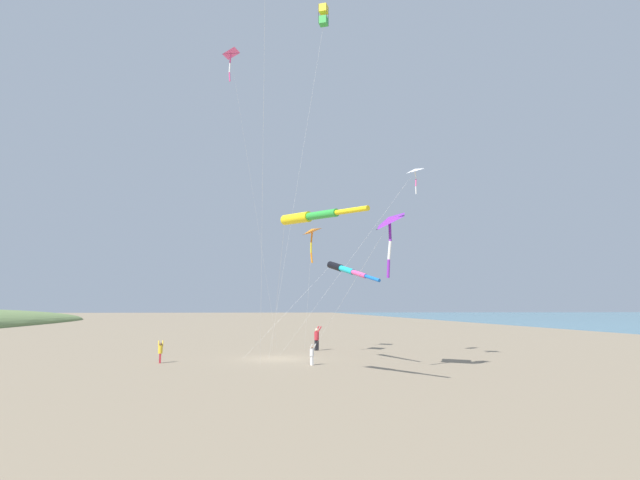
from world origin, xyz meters
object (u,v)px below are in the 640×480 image
person_adult_flyer (317,337)px  person_child_grey_jacket (160,351)px  kite_delta_long_streamer_left (312,232)px  kite_delta_teal_far_right (231,55)px  kite_windsock_red_high_left (310,217)px  kite_windsock_rainbow_low_near (346,270)px  person_child_green_jacket (312,353)px  kite_box_magenta_far_left (323,16)px  kite_delta_white_trailing (414,172)px  kite_delta_yellow_midlevel (389,222)px

person_adult_flyer → person_child_grey_jacket: person_adult_flyer is taller
person_adult_flyer → kite_delta_long_streamer_left: (-0.76, -3.51, 7.71)m
kite_delta_teal_far_right → person_adult_flyer: bearing=41.7°
kite_delta_long_streamer_left → kite_windsock_red_high_left: kite_delta_long_streamer_left is taller
kite_delta_teal_far_right → kite_windsock_red_high_left: size_ratio=1.29×
kite_windsock_rainbow_low_near → kite_windsock_red_high_left: size_ratio=0.48×
person_child_green_jacket → kite_box_magenta_far_left: size_ratio=0.06×
person_child_green_jacket → kite_delta_white_trailing: 12.94m
person_child_green_jacket → kite_delta_white_trailing: kite_delta_white_trailing is taller
person_adult_flyer → kite_delta_long_streamer_left: size_ratio=0.20×
kite_box_magenta_far_left → kite_windsock_red_high_left: (-1.31, -5.63, -13.41)m
person_adult_flyer → kite_delta_yellow_midlevel: 15.01m
person_child_green_jacket → kite_box_magenta_far_left: kite_box_magenta_far_left is taller
kite_delta_teal_far_right → kite_delta_white_trailing: (11.88, -3.18, -8.87)m
kite_delta_white_trailing → kite_delta_yellow_midlevel: bearing=-124.6°
kite_delta_white_trailing → kite_box_magenta_far_left: bearing=-162.6°
person_child_grey_jacket → kite_delta_yellow_midlevel: bearing=-23.4°
kite_delta_yellow_midlevel → kite_windsock_rainbow_low_near: kite_delta_yellow_midlevel is taller
kite_windsock_red_high_left → person_adult_flyer: bearing=82.7°
person_adult_flyer → kite_windsock_red_high_left: kite_windsock_red_high_left is taller
kite_delta_yellow_midlevel → kite_windsock_red_high_left: kite_delta_yellow_midlevel is taller
kite_delta_teal_far_right → kite_box_magenta_far_left: kite_box_magenta_far_left is taller
person_adult_flyer → person_child_green_jacket: size_ratio=1.52×
person_adult_flyer → kite_delta_yellow_midlevel: kite_delta_yellow_midlevel is taller
person_child_grey_jacket → kite_delta_yellow_midlevel: size_ratio=0.13×
kite_delta_white_trailing → kite_windsock_red_high_left: (-7.34, -7.52, -4.41)m
person_child_grey_jacket → person_adult_flyer: bearing=36.7°
kite_windsock_rainbow_low_near → kite_box_magenta_far_left: bearing=-125.7°
person_child_grey_jacket → kite_delta_teal_far_right: bearing=25.5°
person_child_green_jacket → kite_delta_long_streamer_left: 10.24m
person_child_grey_jacket → kite_box_magenta_far_left: kite_box_magenta_far_left is taller
person_child_grey_jacket → kite_windsock_red_high_left: (8.11, -9.00, 6.68)m
person_adult_flyer → kite_box_magenta_far_left: (-0.81, -11.01, 19.80)m
person_adult_flyer → kite_delta_teal_far_right: size_ratio=0.09×
kite_delta_teal_far_right → kite_windsock_red_high_left: (4.54, -10.70, -13.29)m
kite_delta_long_streamer_left → person_child_green_jacket: bearing=-95.3°
person_child_grey_jacket → kite_box_magenta_far_left: bearing=-19.7°
person_adult_flyer → kite_box_magenta_far_left: 22.67m
kite_delta_yellow_midlevel → kite_delta_white_trailing: (2.76, 4.01, 3.96)m
kite_delta_yellow_midlevel → kite_delta_long_streamer_left: bearing=108.4°
kite_delta_long_streamer_left → kite_delta_yellow_midlevel: 10.18m
person_child_green_jacket → kite_delta_long_streamer_left: (0.59, 6.30, 8.06)m
kite_delta_white_trailing → kite_windsock_rainbow_low_near: size_ratio=1.56×
person_child_grey_jacket → kite_delta_white_trailing: size_ratio=0.11×
person_child_green_jacket → kite_windsock_rainbow_low_near: 5.50m
person_child_grey_jacket → kite_delta_teal_far_right: kite_delta_teal_far_right is taller
person_child_grey_jacket → kite_box_magenta_far_left: (9.42, -3.37, 20.09)m
kite_delta_long_streamer_left → kite_box_magenta_far_left: kite_box_magenta_far_left is taller
kite_box_magenta_far_left → kite_windsock_rainbow_low_near: bearing=54.3°
kite_delta_yellow_midlevel → kite_windsock_rainbow_low_near: bearing=109.8°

